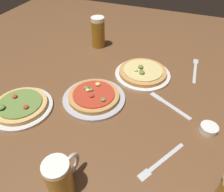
% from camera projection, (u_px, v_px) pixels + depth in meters
% --- Properties ---
extents(ground_plane, '(2.40, 2.40, 0.03)m').
position_uv_depth(ground_plane, '(112.00, 102.00, 0.97)').
color(ground_plane, brown).
extents(pizza_plate_near, '(0.26, 0.26, 0.05)m').
position_uv_depth(pizza_plate_near, '(21.00, 106.00, 0.90)').
color(pizza_plate_near, silver).
rests_on(pizza_plate_near, ground_plane).
extents(pizza_plate_far, '(0.28, 0.28, 0.05)m').
position_uv_depth(pizza_plate_far, '(143.00, 73.00, 1.09)').
color(pizza_plate_far, silver).
rests_on(pizza_plate_far, ground_plane).
extents(pizza_plate_side, '(0.28, 0.28, 0.05)m').
position_uv_depth(pizza_plate_side, '(94.00, 97.00, 0.95)').
color(pizza_plate_side, '#B2B2B7').
rests_on(pizza_plate_side, ground_plane).
extents(beer_mug_dark, '(0.08, 0.14, 0.18)m').
position_uv_depth(beer_mug_dark, '(98.00, 32.00, 1.28)').
color(beer_mug_dark, '#9E6619').
rests_on(beer_mug_dark, ground_plane).
extents(beer_mug_pale, '(0.08, 0.13, 0.14)m').
position_uv_depth(beer_mug_pale, '(60.00, 177.00, 0.61)').
color(beer_mug_pale, '#B27A23').
rests_on(beer_mug_pale, ground_plane).
extents(ramekin_sauce, '(0.07, 0.07, 0.03)m').
position_uv_depth(ramekin_sauce, '(209.00, 129.00, 0.82)').
color(ramekin_sauce, white).
rests_on(ramekin_sauce, ground_plane).
extents(fork_left, '(0.12, 0.19, 0.01)m').
position_uv_depth(fork_left, '(161.00, 161.00, 0.72)').
color(fork_left, silver).
rests_on(fork_left, ground_plane).
extents(knife_right, '(0.20, 0.12, 0.01)m').
position_uv_depth(knife_right, '(170.00, 105.00, 0.93)').
color(knife_right, silver).
rests_on(knife_right, ground_plane).
extents(fork_spare, '(0.03, 0.23, 0.01)m').
position_uv_depth(fork_spare, '(195.00, 70.00, 1.13)').
color(fork_spare, silver).
rests_on(fork_spare, ground_plane).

